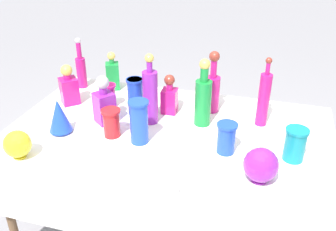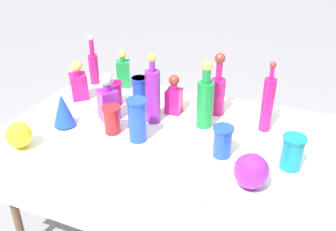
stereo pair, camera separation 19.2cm
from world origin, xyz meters
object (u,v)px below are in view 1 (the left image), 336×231
object	(u,v)px
square_decanter_1	(113,74)
round_bowl_1	(17,144)
tall_bottle_1	(150,95)
round_bowl_0	(261,165)
slender_vase_2	(109,95)
slender_vase_4	(111,122)
tall_bottle_2	(203,98)
square_decanter_3	(169,97)
slender_vase_3	(295,143)
slender_vase_5	(226,137)
tall_bottle_3	(264,98)
square_decanter_2	(104,103)
tall_bottle_4	(81,69)
cardboard_box_behind_left	(191,119)
slender_vase_0	(135,95)
square_decanter_0	(69,87)
slender_vase_1	(139,121)
tall_bottle_0	(212,88)
fluted_vase_0	(59,116)

from	to	relation	value
square_decanter_1	round_bowl_1	xyz separation A→B (m)	(-0.11, -0.85, -0.03)
tall_bottle_1	round_bowl_0	distance (m)	0.71
slender_vase_2	slender_vase_4	xyz separation A→B (m)	(0.15, -0.30, 0.00)
tall_bottle_2	square_decanter_3	bearing A→B (deg)	159.23
square_decanter_3	slender_vase_3	world-z (taller)	square_decanter_3
round_bowl_1	tall_bottle_1	bearing A→B (deg)	45.54
slender_vase_2	slender_vase_5	xyz separation A→B (m)	(0.73, -0.28, 0.01)
tall_bottle_3	slender_vase_5	size ratio (longest dim) A/B	2.47
tall_bottle_2	tall_bottle_1	bearing A→B (deg)	-167.80
square_decanter_3	tall_bottle_1	bearing A→B (deg)	-115.58
slender_vase_2	slender_vase_5	world-z (taller)	slender_vase_5
slender_vase_2	slender_vase_4	world-z (taller)	slender_vase_4
square_decanter_2	slender_vase_2	world-z (taller)	square_decanter_2
tall_bottle_4	slender_vase_5	world-z (taller)	tall_bottle_4
square_decanter_3	cardboard_box_behind_left	xyz separation A→B (m)	(-0.09, 1.03, -0.72)
tall_bottle_4	slender_vase_3	bearing A→B (deg)	-19.23
tall_bottle_4	round_bowl_1	world-z (taller)	tall_bottle_4
slender_vase_0	slender_vase_5	size ratio (longest dim) A/B	1.38
slender_vase_3	tall_bottle_2	bearing A→B (deg)	156.49
tall_bottle_4	square_decanter_0	bearing A→B (deg)	-80.04
tall_bottle_2	slender_vase_2	world-z (taller)	tall_bottle_2
square_decanter_1	slender_vase_4	size ratio (longest dim) A/B	1.66
square_decanter_0	slender_vase_1	world-z (taller)	square_decanter_0
slender_vase_3	round_bowl_0	distance (m)	0.25
square_decanter_1	square_decanter_2	xyz separation A→B (m)	(0.14, -0.42, 0.01)
slender_vase_3	round_bowl_0	world-z (taller)	slender_vase_3
tall_bottle_0	slender_vase_0	distance (m)	0.44
square_decanter_3	slender_vase_5	world-z (taller)	square_decanter_3
slender_vase_0	slender_vase_1	size ratio (longest dim) A/B	0.94
slender_vase_0	round_bowl_1	world-z (taller)	slender_vase_0
tall_bottle_1	slender_vase_0	bearing A→B (deg)	148.90
tall_bottle_4	square_decanter_3	distance (m)	0.67
tall_bottle_1	round_bowl_1	distance (m)	0.70
tall_bottle_3	slender_vase_4	bearing A→B (deg)	-155.01
slender_vase_0	slender_vase_2	bearing A→B (deg)	169.60
tall_bottle_1	tall_bottle_4	size ratio (longest dim) A/B	1.19
square_decanter_2	fluted_vase_0	world-z (taller)	square_decanter_2
square_decanter_0	square_decanter_3	world-z (taller)	square_decanter_0
tall_bottle_1	square_decanter_0	xyz separation A→B (m)	(-0.54, 0.08, -0.06)
square_decanter_1	slender_vase_0	xyz separation A→B (m)	(0.26, -0.28, 0.01)
tall_bottle_1	slender_vase_4	xyz separation A→B (m)	(-0.15, -0.19, -0.08)
slender_vase_4	round_bowl_1	distance (m)	0.46
round_bowl_1	slender_vase_5	bearing A→B (deg)	18.96
square_decanter_2	cardboard_box_behind_left	bearing A→B (deg)	80.28
square_decanter_0	square_decanter_1	distance (m)	0.31
round_bowl_0	slender_vase_1	bearing A→B (deg)	166.11
slender_vase_4	cardboard_box_behind_left	xyz separation A→B (m)	(0.12, 1.37, -0.70)
tall_bottle_3	round_bowl_1	xyz separation A→B (m)	(-1.07, -0.64, -0.09)
square_decanter_1	fluted_vase_0	size ratio (longest dim) A/B	1.32
square_decanter_0	slender_vase_3	size ratio (longest dim) A/B	1.51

